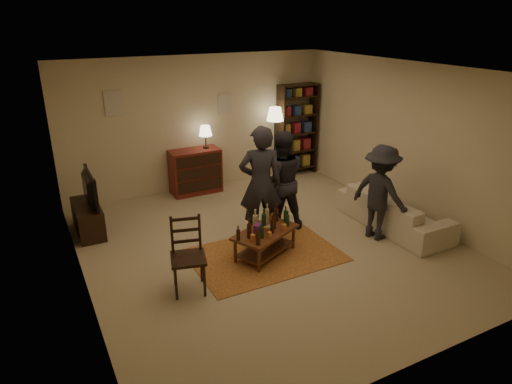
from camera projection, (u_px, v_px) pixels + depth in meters
floor at (269, 245)px, 7.23m from camera, size 6.00×6.00×0.00m
room_shell at (165, 104)px, 8.75m from camera, size 6.00×6.00×6.00m
rug at (265, 255)px, 6.93m from camera, size 2.20×1.50×0.01m
coffee_table at (265, 233)px, 6.79m from camera, size 1.15×0.93×0.75m
dining_chair at (187, 252)px, 5.92m from camera, size 0.55×0.55×1.03m
tv_stand at (87, 211)px, 7.52m from camera, size 0.40×1.00×1.06m
dresser at (196, 170)px, 9.21m from camera, size 1.00×0.50×1.36m
bookshelf at (297, 129)px, 10.12m from camera, size 0.90×0.34×2.02m
floor_lamp at (275, 119)px, 9.62m from camera, size 0.36×0.36×1.60m
sofa at (394, 211)px, 7.74m from camera, size 0.81×2.08×0.61m
person_left at (261, 184)px, 7.14m from camera, size 0.79×0.65×1.87m
person_right at (280, 181)px, 7.56m from camera, size 0.96×0.83×1.69m
person_by_sofa at (380, 193)px, 7.23m from camera, size 0.79×1.11×1.55m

